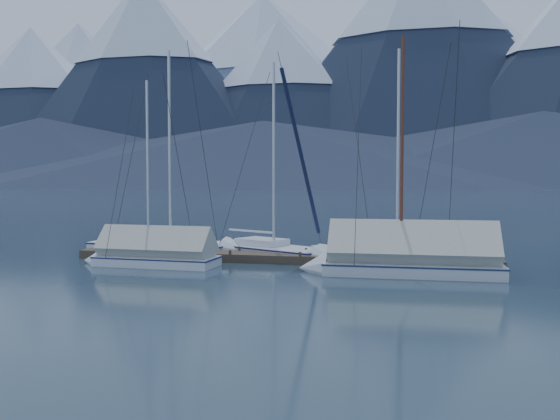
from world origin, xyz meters
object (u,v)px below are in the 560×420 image
Objects in this scene: sailboat_covered_near at (396,261)px; person at (361,237)px; sailboat_open_right at (408,253)px; sailboat_open_left at (181,249)px; sailboat_open_mid at (282,254)px; sailboat_covered_far at (146,256)px.

person is (-1.48, 2.25, 0.64)m from sailboat_covered_near.
person is (-1.90, -2.83, 0.94)m from sailboat_open_right.
sailboat_open_right is 6.53× the size of person.
sailboat_open_right is 1.06× the size of sailboat_covered_near.
sailboat_open_left reaches higher than sailboat_open_mid.
sailboat_open_mid is 3.95m from person.
sailboat_open_mid is 6.05m from sailboat_covered_far.
sailboat_open_right is at bearing 15.30° from sailboat_open_mid.
sailboat_open_mid is 1.17× the size of sailboat_covered_far.
sailboat_open_mid is (5.03, -0.56, -0.02)m from sailboat_open_left.
sailboat_open_mid is at bearing 144.88° from sailboat_covered_near.
sailboat_open_right reaches higher than sailboat_covered_near.
sailboat_covered_far reaches higher than person.
sailboat_covered_far is at bearing -88.34° from sailboat_open_left.
sailboat_open_mid is at bearing 35.74° from sailboat_covered_far.
sailboat_open_mid is 5.70m from sailboat_open_right.
sailboat_open_left reaches higher than person.
sailboat_open_mid reaches higher than sailboat_covered_near.
sailboat_open_left is at bearing 93.06° from person.
sailboat_open_left is 1.09× the size of sailboat_covered_near.
sailboat_covered_near is at bearing -35.12° from sailboat_open_mid.
sailboat_open_right is at bearing 25.83° from sailboat_covered_far.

